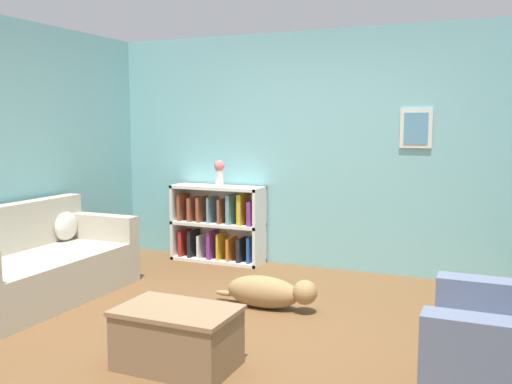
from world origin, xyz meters
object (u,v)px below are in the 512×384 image
object	(u,v)px
bookshelf	(219,225)
couch	(31,267)
coffee_table	(177,336)
vase	(219,171)
dog	(269,292)

from	to	relation	value
bookshelf	couch	bearing A→B (deg)	-113.39
coffee_table	vase	bearing A→B (deg)	111.41
coffee_table	vase	world-z (taller)	vase
bookshelf	vase	world-z (taller)	vase
coffee_table	dog	bearing A→B (deg)	85.51
couch	vase	size ratio (longest dim) A/B	6.41
bookshelf	dog	xyz separation A→B (m)	(1.19, -1.37, -0.28)
dog	vase	size ratio (longest dim) A/B	3.29
dog	couch	bearing A→B (deg)	-162.65
vase	couch	bearing A→B (deg)	-114.15
couch	vase	distance (m)	2.31
coffee_table	dog	distance (m)	1.36
bookshelf	dog	world-z (taller)	bookshelf
couch	coffee_table	xyz separation A→B (m)	(1.95, -0.71, -0.09)
bookshelf	vase	xyz separation A→B (m)	(0.02, -0.02, 0.63)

